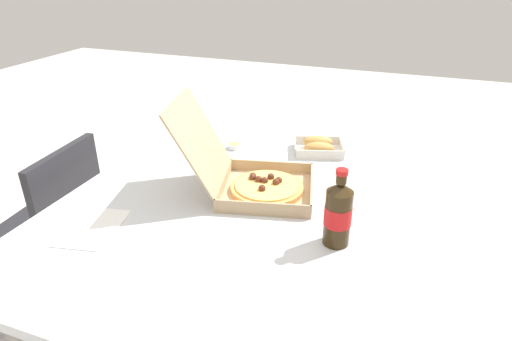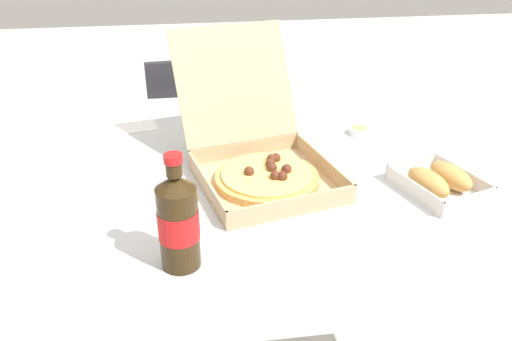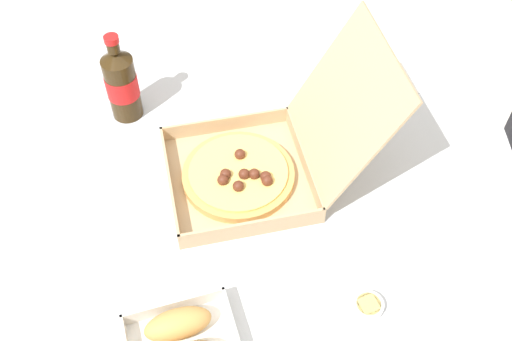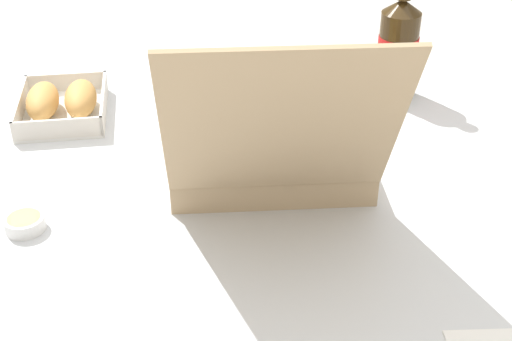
% 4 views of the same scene
% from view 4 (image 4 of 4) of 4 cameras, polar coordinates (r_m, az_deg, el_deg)
% --- Properties ---
extents(dining_table, '(1.44, 1.06, 0.74)m').
position_cam_4_polar(dining_table, '(1.11, 1.39, -4.10)').
color(dining_table, silver).
rests_on(dining_table, ground_plane).
extents(pizza_box_open, '(0.39, 0.50, 0.31)m').
position_cam_4_polar(pizza_box_open, '(1.08, 1.03, 2.05)').
color(pizza_box_open, tan).
rests_on(pizza_box_open, dining_table).
extents(bread_side_box, '(0.20, 0.23, 0.06)m').
position_cam_4_polar(bread_side_box, '(1.30, -15.41, 5.34)').
color(bread_side_box, white).
rests_on(bread_side_box, dining_table).
extents(cola_bottle, '(0.07, 0.07, 0.22)m').
position_cam_4_polar(cola_bottle, '(1.33, 11.40, 9.75)').
color(cola_bottle, '#33230F').
rests_on(cola_bottle, dining_table).
extents(dipping_sauce_cup, '(0.06, 0.06, 0.02)m').
position_cam_4_polar(dipping_sauce_cup, '(1.03, -18.21, -4.02)').
color(dipping_sauce_cup, white).
rests_on(dipping_sauce_cup, dining_table).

